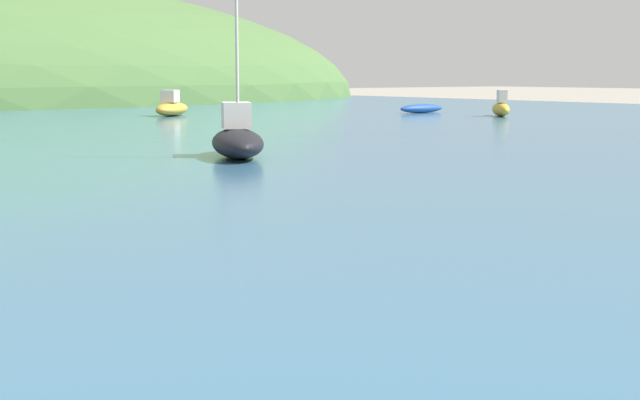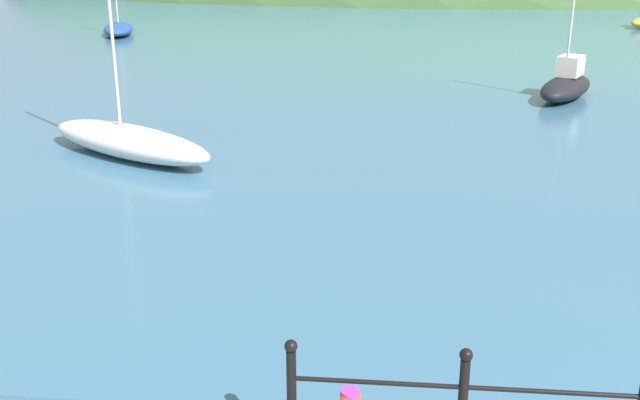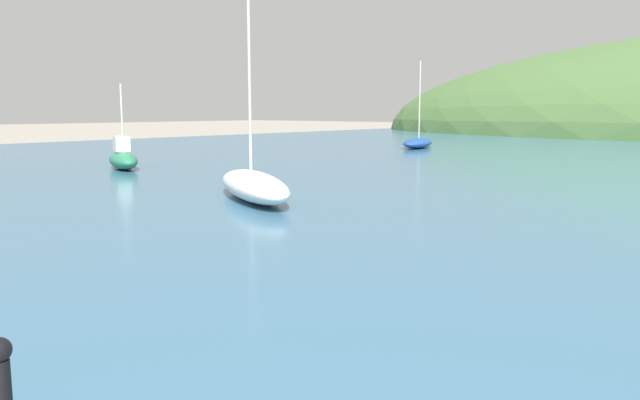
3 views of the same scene
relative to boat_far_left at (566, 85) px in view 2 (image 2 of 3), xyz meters
The scene contains 4 objects.
water 14.10m from the boat_far_left, 93.38° to the left, with size 80.00×60.00×0.10m, color #386684.
boat_far_left is the anchor object (origin of this frame).
boat_red_dinghy 22.55m from the boat_far_left, 143.91° to the left, with size 2.45×4.15×4.88m.
boat_twin_mast 12.82m from the boat_far_left, 146.11° to the right, with size 4.66×3.43×5.85m.
Camera 2 is at (-4.24, -4.28, 4.59)m, focal length 42.00 mm.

